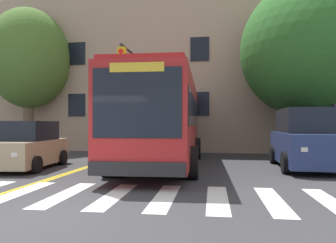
{
  "coord_description": "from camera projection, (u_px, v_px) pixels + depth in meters",
  "views": [
    {
      "loc": [
        3.41,
        -5.58,
        1.7
      ],
      "look_at": [
        1.4,
        6.65,
        1.79
      ],
      "focal_mm": 35.0,
      "sensor_mm": 36.0,
      "label": 1
    }
  ],
  "objects": [
    {
      "name": "ground_plane",
      "position": [
        35.0,
        216.0,
        6.05
      ],
      "size": [
        120.0,
        120.0,
        0.0
      ],
      "primitive_type": "plane",
      "color": "#38383A"
    },
    {
      "name": "crosswalk",
      "position": [
        114.0,
        196.0,
        7.71
      ],
      "size": [
        10.22,
        3.15,
        0.01
      ],
      "color": "white",
      "rests_on": "ground"
    },
    {
      "name": "lane_line_yellow_inner",
      "position": [
        142.0,
        149.0,
        21.97
      ],
      "size": [
        0.12,
        36.0,
        0.01
      ],
      "primitive_type": "cube",
      "color": "gold",
      "rests_on": "ground"
    },
    {
      "name": "lane_line_yellow_outer",
      "position": [
        144.0,
        149.0,
        21.95
      ],
      "size": [
        0.12,
        36.0,
        0.01
      ],
      "primitive_type": "cube",
      "color": "gold",
      "rests_on": "ground"
    },
    {
      "name": "city_bus",
      "position": [
        163.0,
        119.0,
        13.42
      ],
      "size": [
        3.31,
        10.71,
        3.52
      ],
      "color": "#B22323",
      "rests_on": "ground"
    },
    {
      "name": "car_tan_near_lane",
      "position": [
        28.0,
        147.0,
        12.44
      ],
      "size": [
        2.26,
        4.02,
        1.8
      ],
      "color": "tan",
      "rests_on": "ground"
    },
    {
      "name": "car_navy_far_lane",
      "position": [
        305.0,
        140.0,
        12.42
      ],
      "size": [
        2.21,
        4.8,
        2.27
      ],
      "color": "navy",
      "rests_on": "ground"
    },
    {
      "name": "traffic_light_overhead",
      "position": [
        135.0,
        83.0,
        16.18
      ],
      "size": [
        0.34,
        4.2,
        5.44
      ],
      "color": "#28282D",
      "rests_on": "ground"
    },
    {
      "name": "street_tree_curbside_large",
      "position": [
        315.0,
        49.0,
        15.87
      ],
      "size": [
        9.97,
        9.95,
        8.8
      ],
      "color": "brown",
      "rests_on": "ground"
    },
    {
      "name": "street_tree_curbside_small",
      "position": [
        29.0,
        59.0,
        19.8
      ],
      "size": [
        6.28,
        6.38,
        8.69
      ],
      "color": "brown",
      "rests_on": "ground"
    },
    {
      "name": "building_facade",
      "position": [
        152.0,
        70.0,
        24.34
      ],
      "size": [
        28.68,
        9.41,
        11.46
      ],
      "color": "tan",
      "rests_on": "ground"
    }
  ]
}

